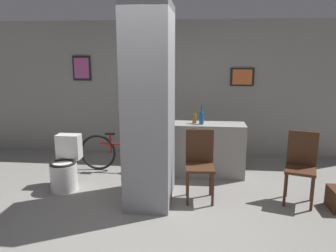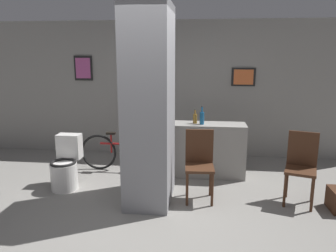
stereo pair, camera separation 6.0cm
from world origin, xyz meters
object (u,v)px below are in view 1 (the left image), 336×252
Objects in this scene: chair_near_pillar at (200,162)px; chair_by_doorway at (301,164)px; toilet at (65,167)px; bottle_tall at (201,117)px; bicycle at (124,152)px.

chair_by_doorway is (1.35, 0.03, 0.00)m from chair_near_pillar.
toilet is at bearing -164.73° from chair_by_doorway.
bicycle is at bearing 175.03° from bottle_tall.
toilet is 3.35m from chair_by_doorway.
chair_near_pillar is at bearing -37.04° from bicycle.
chair_near_pillar reaches higher than toilet.
chair_near_pillar is at bearing -90.95° from bottle_tall.
chair_near_pillar and chair_by_doorway have the same top height.
chair_near_pillar is 0.97m from bottle_tall.
bottle_tall is at bearing 19.38° from toilet.
chair_near_pillar reaches higher than bicycle.
chair_near_pillar is 0.63× the size of bicycle.
chair_near_pillar is at bearing -161.28° from chair_by_doorway.
toilet reaches higher than bicycle.
bottle_tall is (1.30, -0.11, 0.66)m from bicycle.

